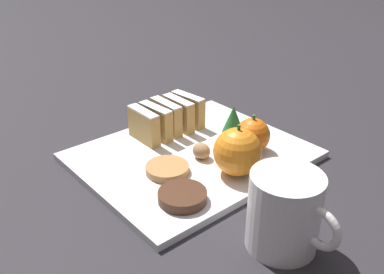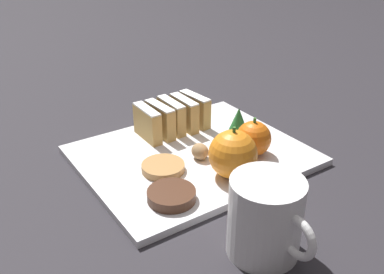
# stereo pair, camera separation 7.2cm
# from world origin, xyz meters

# --- Properties ---
(ground_plane) EXTENTS (6.00, 6.00, 0.00)m
(ground_plane) POSITION_xyz_m (0.00, 0.00, 0.00)
(ground_plane) COLOR #28262B
(serving_platter) EXTENTS (0.30, 0.37, 0.01)m
(serving_platter) POSITION_xyz_m (0.00, 0.00, 0.01)
(serving_platter) COLOR white
(serving_platter) RESTS_ON ground_plane
(stollen_slice_front) EXTENTS (0.07, 0.02, 0.06)m
(stollen_slice_front) POSITION_xyz_m (-0.09, -0.04, 0.04)
(stollen_slice_front) COLOR tan
(stollen_slice_front) RESTS_ON serving_platter
(stollen_slice_second) EXTENTS (0.08, 0.02, 0.06)m
(stollen_slice_second) POSITION_xyz_m (-0.09, -0.01, 0.04)
(stollen_slice_second) COLOR tan
(stollen_slice_second) RESTS_ON serving_platter
(stollen_slice_third) EXTENTS (0.07, 0.02, 0.06)m
(stollen_slice_third) POSITION_xyz_m (-0.09, 0.02, 0.04)
(stollen_slice_third) COLOR tan
(stollen_slice_third) RESTS_ON serving_platter
(stollen_slice_fourth) EXTENTS (0.07, 0.02, 0.06)m
(stollen_slice_fourth) POSITION_xyz_m (-0.09, 0.04, 0.04)
(stollen_slice_fourth) COLOR tan
(stollen_slice_fourth) RESTS_ON serving_platter
(stollen_slice_fifth) EXTENTS (0.08, 0.03, 0.06)m
(stollen_slice_fifth) POSITION_xyz_m (-0.09, 0.07, 0.04)
(stollen_slice_fifth) COLOR tan
(stollen_slice_fifth) RESTS_ON serving_platter
(orange_near) EXTENTS (0.08, 0.08, 0.08)m
(orange_near) POSITION_xyz_m (0.10, 0.01, 0.05)
(orange_near) COLOR orange
(orange_near) RESTS_ON serving_platter
(orange_far) EXTENTS (0.06, 0.06, 0.07)m
(orange_far) POSITION_xyz_m (0.06, 0.08, 0.04)
(orange_far) COLOR orange
(orange_far) RESTS_ON serving_platter
(walnut) EXTENTS (0.03, 0.03, 0.03)m
(walnut) POSITION_xyz_m (0.02, -0.00, 0.03)
(walnut) COLOR #9E7A51
(walnut) RESTS_ON serving_platter
(chocolate_cookie) EXTENTS (0.07, 0.07, 0.02)m
(chocolate_cookie) POSITION_xyz_m (0.10, -0.10, 0.02)
(chocolate_cookie) COLOR #472819
(chocolate_cookie) RESTS_ON serving_platter
(gingerbread_cookie) EXTENTS (0.07, 0.07, 0.01)m
(gingerbread_cookie) POSITION_xyz_m (0.02, -0.07, 0.02)
(gingerbread_cookie) COLOR #B27F47
(gingerbread_cookie) RESTS_ON serving_platter
(evergreen_sprig) EXTENTS (0.04, 0.04, 0.05)m
(evergreen_sprig) POSITION_xyz_m (-0.01, 0.11, 0.04)
(evergreen_sprig) COLOR #23662D
(evergreen_sprig) RESTS_ON serving_platter
(coffee_mug) EXTENTS (0.12, 0.09, 0.10)m
(coffee_mug) POSITION_xyz_m (0.24, -0.05, 0.05)
(coffee_mug) COLOR white
(coffee_mug) RESTS_ON ground_plane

